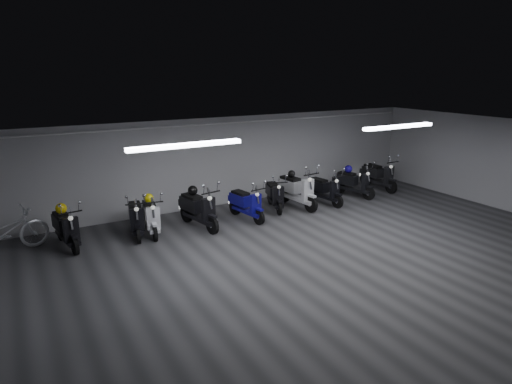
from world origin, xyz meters
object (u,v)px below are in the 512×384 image
helmet_1 (149,198)px  scooter_7 (325,185)px  scooter_8 (354,178)px  helmet_4 (61,209)px  scooter_0 (65,222)px  helmet_0 (348,169)px  scooter_2 (151,211)px  bicycle (2,228)px  scooter_6 (297,185)px  scooter_5 (275,190)px  helmet_2 (292,174)px  scooter_4 (246,199)px  scooter_1 (136,212)px  scooter_3 (198,203)px  scooter_9 (379,171)px  helmet_3 (193,190)px

helmet_1 → scooter_7: bearing=-3.9°
scooter_8 → helmet_4: (-9.13, 0.32, 0.29)m
scooter_0 → helmet_0: scooter_0 is taller
scooter_2 → bicycle: size_ratio=0.84×
scooter_8 → helmet_4: size_ratio=6.43×
scooter_7 → scooter_8: (1.38, 0.17, 0.02)m
scooter_6 → scooter_7: bearing=-15.6°
scooter_5 → helmet_2: bearing=28.0°
scooter_4 → helmet_4: (-4.83, 0.59, 0.31)m
scooter_8 → scooter_2: bearing=163.0°
scooter_1 → scooter_4: scooter_1 is taller
scooter_3 → helmet_1: size_ratio=7.30×
scooter_8 → scooter_9: bearing=-6.2°
scooter_0 → scooter_4: size_ratio=1.03×
scooter_3 → helmet_2: (3.38, 0.49, 0.32)m
scooter_7 → helmet_4: 7.77m
scooter_1 → scooter_6: bearing=10.5°
scooter_0 → scooter_5: scooter_0 is taller
scooter_6 → bicycle: bearing=171.3°
scooter_1 → scooter_3: (1.64, -0.26, 0.07)m
scooter_2 → helmet_2: bearing=11.9°
scooter_0 → scooter_6: 6.73m
scooter_5 → helmet_3: 2.76m
scooter_4 → scooter_0: bearing=166.3°
helmet_0 → scooter_0: bearing=-179.1°
scooter_8 → scooter_9: 1.44m
scooter_9 → helmet_4: (-10.54, 0.05, 0.25)m
scooter_5 → helmet_2: (0.70, 0.13, 0.41)m
scooter_6 → helmet_3: bearing=173.2°
scooter_1 → helmet_0: (7.33, 0.20, 0.30)m
helmet_2 → scooter_3: bearing=-171.7°
scooter_0 → helmet_4: bearing=90.0°
scooter_6 → helmet_3: (-3.46, 0.04, 0.27)m
scooter_7 → helmet_3: scooter_7 is taller
bicycle → helmet_3: size_ratio=7.43×
scooter_8 → helmet_0: 0.37m
scooter_6 → helmet_2: (-0.03, 0.27, 0.29)m
scooter_8 → scooter_5: bearing=160.3°
scooter_1 → scooter_3: scooter_3 is taller
scooter_4 → scooter_7: size_ratio=1.00×
scooter_9 → helmet_0: 1.51m
scooter_0 → helmet_4: size_ratio=6.41×
scooter_9 → scooter_3: bearing=-177.4°
scooter_3 → scooter_9: size_ratio=1.02×
scooter_6 → helmet_3: scooter_6 is taller
scooter_5 → scooter_8: 3.09m
scooter_6 → scooter_9: bearing=-1.9°
scooter_2 → helmet_0: scooter_2 is taller
scooter_1 → scooter_3: size_ratio=0.90×
scooter_2 → bicycle: bearing=-178.0°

